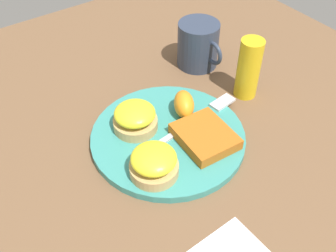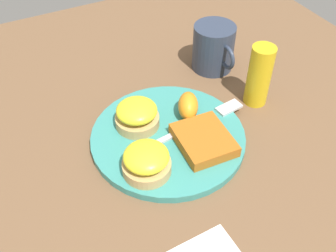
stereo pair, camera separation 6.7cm
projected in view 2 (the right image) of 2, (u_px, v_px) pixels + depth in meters
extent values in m
plane|color=brown|center=(168.00, 140.00, 0.69)|extent=(1.10, 1.10, 0.00)
cylinder|color=teal|center=(168.00, 137.00, 0.69)|extent=(0.27, 0.27, 0.01)
cylinder|color=tan|center=(137.00, 121.00, 0.69)|extent=(0.08, 0.08, 0.02)
ellipsoid|color=yellow|center=(137.00, 110.00, 0.68)|extent=(0.07, 0.07, 0.03)
cylinder|color=tan|center=(147.00, 167.00, 0.62)|extent=(0.08, 0.08, 0.02)
ellipsoid|color=yellow|center=(146.00, 156.00, 0.60)|extent=(0.07, 0.07, 0.03)
cube|color=#AD5C19|center=(204.00, 140.00, 0.66)|extent=(0.11, 0.09, 0.02)
ellipsoid|color=orange|center=(188.00, 106.00, 0.70)|extent=(0.07, 0.06, 0.04)
cube|color=silver|center=(162.00, 140.00, 0.67)|extent=(0.03, 0.12, 0.00)
cube|color=silver|center=(229.00, 108.00, 0.73)|extent=(0.03, 0.05, 0.00)
cylinder|color=#2D384C|center=(213.00, 47.00, 0.82)|extent=(0.09, 0.09, 0.10)
torus|color=#2D384C|center=(227.00, 57.00, 0.78)|extent=(0.05, 0.01, 0.05)
cylinder|color=gold|center=(259.00, 76.00, 0.73)|extent=(0.04, 0.04, 0.12)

